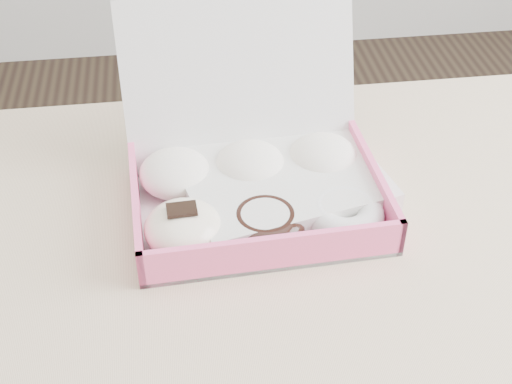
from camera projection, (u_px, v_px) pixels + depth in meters
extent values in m
cube|color=tan|center=(356.00, 270.00, 0.87)|extent=(1.20, 0.80, 0.04)
cylinder|color=tan|center=(4.00, 308.00, 1.32)|extent=(0.05, 0.05, 0.71)
cube|color=silver|center=(257.00, 208.00, 0.93)|extent=(0.33, 0.25, 0.01)
cube|color=#FF5D95|center=(274.00, 254.00, 0.83)|extent=(0.32, 0.02, 0.05)
cube|color=silver|center=(243.00, 145.00, 1.00)|extent=(0.32, 0.02, 0.05)
cube|color=#FF5D95|center=(137.00, 208.00, 0.89)|extent=(0.02, 0.23, 0.05)
cube|color=#FF5D95|center=(373.00, 181.00, 0.93)|extent=(0.02, 0.23, 0.05)
cube|color=silver|center=(240.00, 81.00, 0.96)|extent=(0.32, 0.10, 0.22)
ellipsoid|color=white|center=(175.00, 173.00, 0.94)|extent=(0.10, 0.10, 0.05)
ellipsoid|color=white|center=(250.00, 165.00, 0.95)|extent=(0.10, 0.10, 0.05)
ellipsoid|color=white|center=(323.00, 157.00, 0.97)|extent=(0.10, 0.10, 0.05)
ellipsoid|color=#F3E3C5|center=(183.00, 228.00, 0.85)|extent=(0.10, 0.10, 0.05)
cube|color=black|center=(182.00, 209.00, 0.84)|extent=(0.04, 0.03, 0.00)
torus|color=black|center=(265.00, 224.00, 0.87)|extent=(0.10, 0.10, 0.03)
torus|color=white|center=(344.00, 214.00, 0.89)|extent=(0.10, 0.10, 0.03)
cube|color=white|center=(280.00, 183.00, 0.94)|extent=(0.29, 0.26, 0.04)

